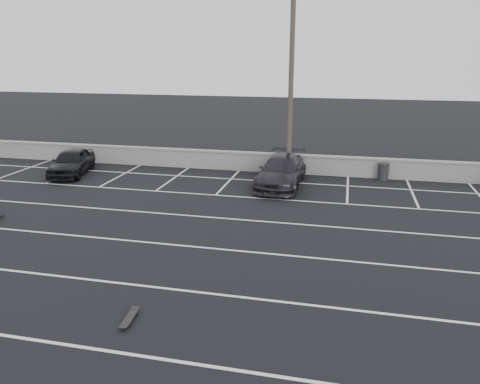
% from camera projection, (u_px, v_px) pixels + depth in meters
% --- Properties ---
extents(ground, '(120.00, 120.00, 0.00)m').
position_uv_depth(ground, '(196.00, 292.00, 12.96)').
color(ground, black).
rests_on(ground, ground).
extents(seawall, '(50.00, 0.45, 1.06)m').
position_uv_depth(seawall, '(275.00, 162.00, 25.88)').
color(seawall, gray).
rests_on(seawall, ground).
extents(stall_lines, '(36.00, 20.05, 0.01)m').
position_uv_depth(stall_lines, '(232.00, 234.00, 17.10)').
color(stall_lines, silver).
rests_on(stall_lines, ground).
extents(car_left, '(2.58, 4.40, 1.41)m').
position_uv_depth(car_left, '(72.00, 162.00, 25.35)').
color(car_left, black).
rests_on(car_left, ground).
extents(car_right, '(2.17, 5.12, 1.47)m').
position_uv_depth(car_right, '(281.00, 171.00, 23.16)').
color(car_right, black).
rests_on(car_right, ground).
extents(utility_pole, '(1.28, 0.26, 9.60)m').
position_uv_depth(utility_pole, '(291.00, 84.00, 23.72)').
color(utility_pole, '#4C4238').
rests_on(utility_pole, ground).
extents(trash_bin, '(0.70, 0.70, 0.89)m').
position_uv_depth(trash_bin, '(383.00, 171.00, 24.29)').
color(trash_bin, '#242426').
rests_on(trash_bin, ground).
extents(skateboard, '(0.28, 0.82, 0.10)m').
position_uv_depth(skateboard, '(129.00, 318.00, 11.54)').
color(skateboard, black).
rests_on(skateboard, ground).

